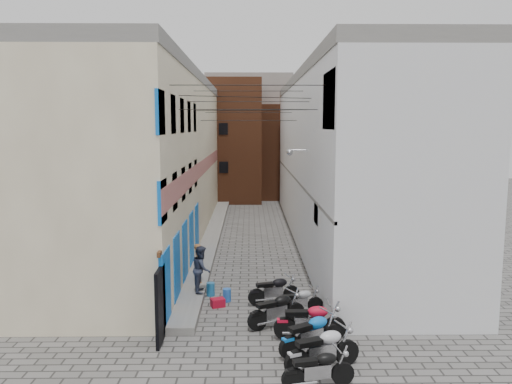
{
  "coord_description": "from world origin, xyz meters",
  "views": [
    {
      "loc": [
        0.05,
        -14.17,
        6.2
      ],
      "look_at": [
        0.36,
        10.07,
        3.0
      ],
      "focal_mm": 35.0,
      "sensor_mm": 36.0,
      "label": 1
    }
  ],
  "objects_px": {
    "red_crate": "(218,303)",
    "motorcycle_d": "(310,319)",
    "motorcycle_e": "(277,308)",
    "water_jug_near": "(227,295)",
    "motorcycle_g": "(274,289)",
    "water_jug_far": "(211,289)",
    "motorcycle_b": "(323,347)",
    "motorcycle_f": "(299,300)",
    "motorcycle_a": "(318,367)",
    "motorcycle_c": "(311,332)",
    "person_b": "(202,269)",
    "person_a": "(199,263)"
  },
  "relations": [
    {
      "from": "red_crate",
      "to": "motorcycle_d",
      "type": "bearing_deg",
      "value": -43.34
    },
    {
      "from": "motorcycle_e",
      "to": "water_jug_near",
      "type": "relative_size",
      "value": 4.41
    },
    {
      "from": "motorcycle_g",
      "to": "water_jug_far",
      "type": "height_order",
      "value": "motorcycle_g"
    },
    {
      "from": "motorcycle_b",
      "to": "motorcycle_f",
      "type": "relative_size",
      "value": 1.28
    },
    {
      "from": "motorcycle_a",
      "to": "motorcycle_f",
      "type": "height_order",
      "value": "motorcycle_a"
    },
    {
      "from": "motorcycle_e",
      "to": "motorcycle_c",
      "type": "bearing_deg",
      "value": -4.02
    },
    {
      "from": "motorcycle_d",
      "to": "red_crate",
      "type": "bearing_deg",
      "value": -133.49
    },
    {
      "from": "motorcycle_a",
      "to": "motorcycle_f",
      "type": "distance_m",
      "value": 4.73
    },
    {
      "from": "motorcycle_e",
      "to": "water_jug_near",
      "type": "xyz_separation_m",
      "value": [
        -1.65,
        2.25,
        -0.35
      ]
    },
    {
      "from": "motorcycle_f",
      "to": "person_b",
      "type": "xyz_separation_m",
      "value": [
        -3.39,
        1.6,
        0.61
      ]
    },
    {
      "from": "person_b",
      "to": "water_jug_near",
      "type": "xyz_separation_m",
      "value": [
        0.93,
        -0.35,
        -0.86
      ]
    },
    {
      "from": "motorcycle_e",
      "to": "person_a",
      "type": "relative_size",
      "value": 1.34
    },
    {
      "from": "motorcycle_b",
      "to": "red_crate",
      "type": "bearing_deg",
      "value": -169.37
    },
    {
      "from": "motorcycle_b",
      "to": "person_a",
      "type": "relative_size",
      "value": 1.42
    },
    {
      "from": "motorcycle_b",
      "to": "motorcycle_g",
      "type": "bearing_deg",
      "value": 169.28
    },
    {
      "from": "motorcycle_b",
      "to": "water_jug_near",
      "type": "height_order",
      "value": "motorcycle_b"
    },
    {
      "from": "motorcycle_d",
      "to": "motorcycle_e",
      "type": "bearing_deg",
      "value": -137.17
    },
    {
      "from": "water_jug_near",
      "to": "motorcycle_a",
      "type": "bearing_deg",
      "value": -67.77
    },
    {
      "from": "motorcycle_a",
      "to": "water_jug_near",
      "type": "distance_m",
      "value": 6.47
    },
    {
      "from": "motorcycle_e",
      "to": "person_b",
      "type": "xyz_separation_m",
      "value": [
        -2.58,
        2.6,
        0.51
      ]
    },
    {
      "from": "motorcycle_g",
      "to": "water_jug_near",
      "type": "xyz_separation_m",
      "value": [
        -1.68,
        0.26,
        -0.32
      ]
    },
    {
      "from": "motorcycle_e",
      "to": "motorcycle_f",
      "type": "distance_m",
      "value": 1.29
    },
    {
      "from": "motorcycle_a",
      "to": "person_b",
      "type": "distance_m",
      "value": 7.2
    },
    {
      "from": "motorcycle_a",
      "to": "motorcycle_e",
      "type": "bearing_deg",
      "value": 179.86
    },
    {
      "from": "motorcycle_f",
      "to": "water_jug_near",
      "type": "height_order",
      "value": "motorcycle_f"
    },
    {
      "from": "motorcycle_b",
      "to": "person_b",
      "type": "distance_m",
      "value": 6.55
    },
    {
      "from": "motorcycle_f",
      "to": "person_a",
      "type": "bearing_deg",
      "value": -142.03
    },
    {
      "from": "motorcycle_g",
      "to": "water_jug_near",
      "type": "distance_m",
      "value": 1.73
    },
    {
      "from": "person_a",
      "to": "water_jug_far",
      "type": "xyz_separation_m",
      "value": [
        0.51,
        -0.85,
        -0.76
      ]
    },
    {
      "from": "motorcycle_b",
      "to": "water_jug_near",
      "type": "xyz_separation_m",
      "value": [
        -2.67,
        5.1,
        -0.39
      ]
    },
    {
      "from": "motorcycle_c",
      "to": "motorcycle_g",
      "type": "xyz_separation_m",
      "value": [
        -0.83,
        3.85,
        -0.06
      ]
    },
    {
      "from": "motorcycle_a",
      "to": "motorcycle_c",
      "type": "relative_size",
      "value": 0.87
    },
    {
      "from": "motorcycle_e",
      "to": "motorcycle_f",
      "type": "xyz_separation_m",
      "value": [
        0.81,
        1.01,
        -0.1
      ]
    },
    {
      "from": "water_jug_far",
      "to": "red_crate",
      "type": "distance_m",
      "value": 1.2
    },
    {
      "from": "person_b",
      "to": "motorcycle_b",
      "type": "bearing_deg",
      "value": -148.65
    },
    {
      "from": "person_a",
      "to": "water_jug_near",
      "type": "relative_size",
      "value": 3.28
    },
    {
      "from": "motorcycle_b",
      "to": "motorcycle_g",
      "type": "height_order",
      "value": "motorcycle_b"
    },
    {
      "from": "water_jug_far",
      "to": "motorcycle_c",
      "type": "bearing_deg",
      "value": -56.38
    },
    {
      "from": "motorcycle_g",
      "to": "red_crate",
      "type": "height_order",
      "value": "motorcycle_g"
    },
    {
      "from": "motorcycle_d",
      "to": "water_jug_near",
      "type": "height_order",
      "value": "motorcycle_d"
    },
    {
      "from": "motorcycle_a",
      "to": "motorcycle_e",
      "type": "height_order",
      "value": "motorcycle_e"
    },
    {
      "from": "person_b",
      "to": "red_crate",
      "type": "distance_m",
      "value": 1.44
    },
    {
      "from": "water_jug_near",
      "to": "red_crate",
      "type": "relative_size",
      "value": 1.0
    },
    {
      "from": "motorcycle_g",
      "to": "motorcycle_a",
      "type": "bearing_deg",
      "value": -8.14
    },
    {
      "from": "person_a",
      "to": "red_crate",
      "type": "xyz_separation_m",
      "value": [
        0.85,
        -2.0,
        -0.86
      ]
    },
    {
      "from": "motorcycle_g",
      "to": "motorcycle_c",
      "type": "bearing_deg",
      "value": -3.61
    },
    {
      "from": "motorcycle_g",
      "to": "water_jug_near",
      "type": "bearing_deg",
      "value": -114.76
    },
    {
      "from": "motorcycle_b",
      "to": "motorcycle_a",
      "type": "bearing_deg",
      "value": -36.87
    },
    {
      "from": "motorcycle_d",
      "to": "motorcycle_g",
      "type": "height_order",
      "value": "motorcycle_d"
    },
    {
      "from": "motorcycle_e",
      "to": "motorcycle_g",
      "type": "relative_size",
      "value": 1.07
    }
  ]
}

